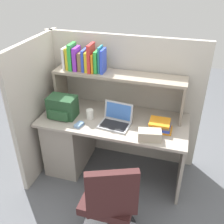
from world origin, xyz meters
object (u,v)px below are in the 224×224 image
at_px(laptop, 116,120).
at_px(office_chair, 110,207).
at_px(tissue_box, 150,135).
at_px(paper_cup, 90,114).
at_px(backpack, 62,107).
at_px(computer_mouse, 79,125).

relative_size(laptop, office_chair, 0.36).
distance_m(tissue_box, office_chair, 0.75).
xyz_separation_m(laptop, paper_cup, (-0.30, 0.03, 0.00)).
relative_size(backpack, tissue_box, 1.36).
distance_m(computer_mouse, tissue_box, 0.74).
relative_size(laptop, backpack, 1.12).
relative_size(laptop, computer_mouse, 3.22).
bearing_deg(backpack, office_chair, -44.69).
height_order(backpack, tissue_box, backpack).
relative_size(computer_mouse, office_chair, 0.11).
bearing_deg(tissue_box, backpack, 159.20).
xyz_separation_m(backpack, tissue_box, (0.99, -0.16, -0.06)).
distance_m(computer_mouse, paper_cup, 0.19).
height_order(laptop, office_chair, laptop).
xyz_separation_m(computer_mouse, tissue_box, (0.74, -0.02, 0.03)).
height_order(backpack, office_chair, backpack).
distance_m(laptop, backpack, 0.61).
xyz_separation_m(backpack, paper_cup, (0.30, 0.04, -0.06)).
bearing_deg(paper_cup, office_chair, -59.61).
bearing_deg(computer_mouse, office_chair, -36.47).
bearing_deg(backpack, laptop, 0.62).
relative_size(backpack, paper_cup, 2.83).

